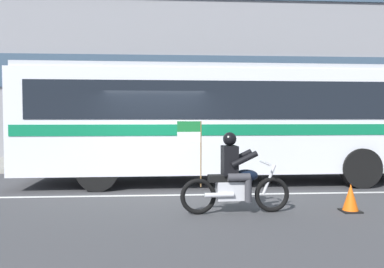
{
  "coord_description": "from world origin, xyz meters",
  "views": [
    {
      "loc": [
        0.28,
        -9.63,
        1.86
      ],
      "look_at": [
        0.87,
        -0.83,
        1.46
      ],
      "focal_mm": 35.92,
      "sensor_mm": 36.0,
      "label": 1
    }
  ],
  "objects_px": {
    "motorcycle_with_rider": "(234,179)",
    "fire_hydrant": "(168,154)",
    "traffic_cone": "(351,199)",
    "transit_bus": "(232,116)"
  },
  "relations": [
    {
      "from": "transit_bus",
      "to": "fire_hydrant",
      "type": "xyz_separation_m",
      "value": [
        -1.82,
        3.05,
        -1.36
      ]
    },
    {
      "from": "motorcycle_with_rider",
      "to": "fire_hydrant",
      "type": "xyz_separation_m",
      "value": [
        -1.25,
        6.62,
        -0.15
      ]
    },
    {
      "from": "fire_hydrant",
      "to": "traffic_cone",
      "type": "height_order",
      "value": "fire_hydrant"
    },
    {
      "from": "fire_hydrant",
      "to": "transit_bus",
      "type": "bearing_deg",
      "value": -59.14
    },
    {
      "from": "transit_bus",
      "to": "motorcycle_with_rider",
      "type": "height_order",
      "value": "transit_bus"
    },
    {
      "from": "fire_hydrant",
      "to": "motorcycle_with_rider",
      "type": "bearing_deg",
      "value": -79.34
    },
    {
      "from": "fire_hydrant",
      "to": "traffic_cone",
      "type": "bearing_deg",
      "value": -61.95
    },
    {
      "from": "fire_hydrant",
      "to": "traffic_cone",
      "type": "distance_m",
      "value": 7.54
    },
    {
      "from": "motorcycle_with_rider",
      "to": "traffic_cone",
      "type": "xyz_separation_m",
      "value": [
        2.3,
        -0.03,
        -0.41
      ]
    },
    {
      "from": "motorcycle_with_rider",
      "to": "transit_bus",
      "type": "bearing_deg",
      "value": 80.86
    }
  ]
}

